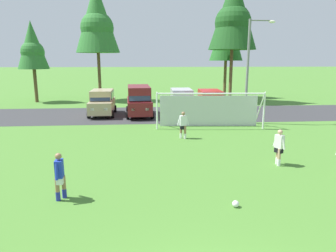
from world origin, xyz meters
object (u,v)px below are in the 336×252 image
parked_car_slot_far_left (102,102)px  parked_car_slot_center (210,103)px  soccer_goal (209,109)px  player_striker_near (60,176)px  player_defender_far (279,147)px  soccer_ball (236,204)px  street_lamp (250,71)px  parked_car_slot_left (139,100)px  parked_car_slot_center_left (182,101)px  player_midfield_center (183,125)px

parked_car_slot_far_left → parked_car_slot_center: (9.20, -1.01, 0.00)m
soccer_goal → player_striker_near: bearing=-123.9°
soccer_goal → player_defender_far: size_ratio=4.60×
soccer_ball → parked_car_slot_far_left: parked_car_slot_far_left is taller
soccer_ball → player_defender_far: player_defender_far is taller
soccer_ball → street_lamp: size_ratio=0.03×
soccer_ball → parked_car_slot_far_left: size_ratio=0.05×
parked_car_slot_center → parked_car_slot_left: bearing=175.8°
parked_car_slot_far_left → parked_car_slot_center_left: 6.90m
soccer_goal → player_striker_near: soccer_goal is taller
player_striker_near → player_defender_far: 9.32m
parked_car_slot_far_left → street_lamp: (11.30, -4.43, 2.78)m
parked_car_slot_far_left → soccer_ball: bearing=-70.0°
player_striker_near → parked_car_slot_far_left: parked_car_slot_far_left is taller
parked_car_slot_far_left → parked_car_slot_center_left: size_ratio=1.00×
soccer_ball → parked_car_slot_left: parked_car_slot_left is taller
soccer_ball → parked_car_slot_center_left: (0.50, 17.90, 1.00)m
soccer_ball → player_defender_far: size_ratio=0.13×
player_midfield_center → player_defender_far: (3.66, -5.16, 0.00)m
parked_car_slot_center → street_lamp: 4.88m
soccer_ball → street_lamp: street_lamp is taller
parked_car_slot_far_left → player_striker_near: bearing=-87.8°
player_midfield_center → player_defender_far: same height
parked_car_slot_left → parked_car_slot_center: size_ratio=1.04×
player_defender_far → parked_car_slot_center_left: size_ratio=0.35×
player_striker_near → parked_car_slot_far_left: size_ratio=0.35×
parked_car_slot_left → street_lamp: bearing=-25.4°
parked_car_slot_center_left → player_midfield_center: bearing=-96.6°
parked_car_slot_left → parked_car_slot_center_left: parked_car_slot_left is taller
player_defender_far → parked_car_slot_left: (-6.37, 13.23, 0.52)m
parked_car_slot_far_left → parked_car_slot_left: 3.22m
player_midfield_center → parked_car_slot_left: parked_car_slot_left is taller
soccer_ball → player_midfield_center: 9.05m
soccer_ball → parked_car_slot_left: 17.42m
street_lamp → soccer_ball: bearing=-110.3°
soccer_goal → street_lamp: size_ratio=1.00×
parked_car_slot_left → street_lamp: (8.14, -3.87, 2.55)m
soccer_goal → parked_car_slot_left: size_ratio=1.54×
player_defender_far → parked_car_slot_center: size_ratio=0.35×
soccer_goal → parked_car_slot_center_left: 5.81m
soccer_goal → player_striker_near: size_ratio=4.60×
parked_car_slot_center → street_lamp: bearing=-58.5°
parked_car_slot_left → parked_car_slot_center: parked_car_slot_left is taller
player_defender_far → parked_car_slot_center_left: 14.30m
soccer_goal → parked_car_slot_center: soccer_goal is taller
soccer_ball → player_midfield_center: bearing=93.4°
player_midfield_center → soccer_goal: bearing=54.9°
player_defender_far → parked_car_slot_center: 12.79m
soccer_ball → parked_car_slot_left: bearing=100.8°
parked_car_slot_far_left → street_lamp: street_lamp is taller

